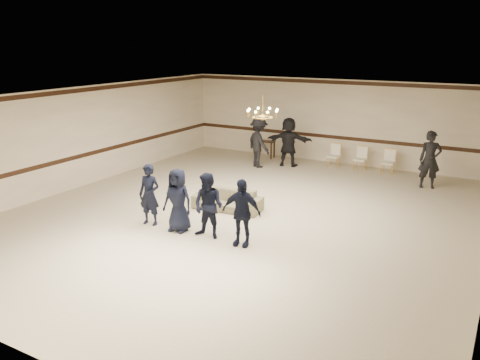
# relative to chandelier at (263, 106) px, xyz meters

# --- Properties ---
(room) EXTENTS (12.01, 14.01, 3.21)m
(room) POSITION_rel_chandelier_xyz_m (0.00, -1.00, -1.28)
(room) COLOR beige
(room) RESTS_ON ground
(chair_rail) EXTENTS (12.00, 0.02, 0.14)m
(chair_rail) POSITION_rel_chandelier_xyz_m (0.00, 5.99, -1.88)
(chair_rail) COLOR black
(chair_rail) RESTS_ON wall_back
(crown_molding) EXTENTS (12.00, 0.02, 0.14)m
(crown_molding) POSITION_rel_chandelier_xyz_m (0.00, 5.99, 0.21)
(crown_molding) COLOR black
(crown_molding) RESTS_ON wall_back
(chandelier) EXTENTS (0.94, 0.94, 0.89)m
(chandelier) POSITION_rel_chandelier_xyz_m (0.00, 0.00, 0.00)
(chandelier) COLOR gold
(chandelier) RESTS_ON ceiling
(boy_a) EXTENTS (0.63, 0.45, 1.60)m
(boy_a) POSITION_rel_chandelier_xyz_m (-1.80, -2.78, -2.08)
(boy_a) COLOR black
(boy_a) RESTS_ON floor
(boy_b) EXTENTS (0.81, 0.55, 1.60)m
(boy_b) POSITION_rel_chandelier_xyz_m (-0.90, -2.78, -2.08)
(boy_b) COLOR black
(boy_b) RESTS_ON floor
(boy_c) EXTENTS (0.79, 0.62, 1.60)m
(boy_c) POSITION_rel_chandelier_xyz_m (-0.00, -2.78, -2.08)
(boy_c) COLOR black
(boy_c) RESTS_ON floor
(boy_d) EXTENTS (0.98, 0.53, 1.60)m
(boy_d) POSITION_rel_chandelier_xyz_m (0.90, -2.78, -2.08)
(boy_d) COLOR black
(boy_d) RESTS_ON floor
(settee) EXTENTS (2.00, 0.95, 0.57)m
(settee) POSITION_rel_chandelier_xyz_m (-0.66, -0.82, -2.59)
(settee) COLOR #736E4D
(settee) RESTS_ON floor
(adult_left) EXTENTS (1.38, 1.21, 1.86)m
(adult_left) POSITION_rel_chandelier_xyz_m (-2.13, 3.89, -1.95)
(adult_left) COLOR black
(adult_left) RESTS_ON floor
(adult_mid) EXTENTS (1.80, 0.87, 1.86)m
(adult_mid) POSITION_rel_chandelier_xyz_m (-1.23, 4.59, -1.95)
(adult_mid) COLOR black
(adult_mid) RESTS_ON floor
(adult_right) EXTENTS (0.78, 0.63, 1.86)m
(adult_right) POSITION_rel_chandelier_xyz_m (3.87, 4.19, -1.95)
(adult_right) COLOR black
(adult_right) RESTS_ON floor
(banquet_chair_left) EXTENTS (0.47, 0.47, 0.88)m
(banquet_chair_left) POSITION_rel_chandelier_xyz_m (0.36, 5.19, -2.43)
(banquet_chair_left) COLOR #F2EBCB
(banquet_chair_left) RESTS_ON floor
(banquet_chair_mid) EXTENTS (0.44, 0.44, 0.88)m
(banquet_chair_mid) POSITION_rel_chandelier_xyz_m (1.36, 5.19, -2.43)
(banquet_chair_mid) COLOR #F2EBCB
(banquet_chair_mid) RESTS_ON floor
(banquet_chair_right) EXTENTS (0.43, 0.43, 0.88)m
(banquet_chair_right) POSITION_rel_chandelier_xyz_m (2.36, 5.19, -2.43)
(banquet_chair_right) COLOR #F2EBCB
(banquet_chair_right) RESTS_ON floor
(console_table) EXTENTS (0.84, 0.37, 0.70)m
(console_table) POSITION_rel_chandelier_xyz_m (-2.64, 5.39, -2.52)
(console_table) COLOR black
(console_table) RESTS_ON floor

